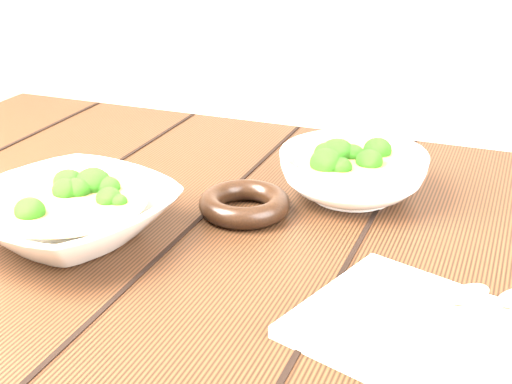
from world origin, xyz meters
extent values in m
cube|color=#341C0E|center=(0.00, 0.00, 0.73)|extent=(1.20, 0.80, 0.04)
cube|color=#341C0E|center=(-0.54, 0.34, 0.35)|extent=(0.07, 0.07, 0.71)
imported|color=silver|center=(-0.14, -0.09, 0.78)|extent=(0.28, 0.28, 0.06)
cylinder|color=#A37F49|center=(-0.14, -0.09, 0.80)|extent=(0.18, 0.18, 0.00)
ellipsoid|color=#307F1C|center=(-0.12, -0.09, 0.80)|extent=(0.04, 0.03, 0.03)
ellipsoid|color=#307F1C|center=(-0.13, -0.06, 0.80)|extent=(0.04, 0.03, 0.03)
ellipsoid|color=#307F1C|center=(-0.18, -0.06, 0.80)|extent=(0.04, 0.03, 0.03)
ellipsoid|color=#307F1C|center=(-0.17, -0.10, 0.80)|extent=(0.04, 0.03, 0.03)
ellipsoid|color=#307F1C|center=(-0.15, -0.14, 0.80)|extent=(0.04, 0.03, 0.03)
ellipsoid|color=#307F1C|center=(-0.10, -0.13, 0.80)|extent=(0.04, 0.03, 0.03)
imported|color=silver|center=(0.14, 0.15, 0.78)|extent=(0.24, 0.24, 0.06)
cylinder|color=#A37F49|center=(0.14, 0.15, 0.80)|extent=(0.16, 0.16, 0.00)
ellipsoid|color=#307F1C|center=(0.16, 0.15, 0.81)|extent=(0.03, 0.03, 0.03)
ellipsoid|color=#307F1C|center=(0.14, 0.18, 0.81)|extent=(0.03, 0.03, 0.03)
ellipsoid|color=#307F1C|center=(0.09, 0.16, 0.81)|extent=(0.03, 0.03, 0.03)
ellipsoid|color=#307F1C|center=(0.12, 0.13, 0.81)|extent=(0.03, 0.03, 0.03)
ellipsoid|color=#307F1C|center=(0.16, 0.12, 0.81)|extent=(0.03, 0.03, 0.03)
torus|color=black|center=(0.03, 0.04, 0.76)|extent=(0.15, 0.15, 0.03)
cube|color=beige|center=(0.28, -0.15, 0.76)|extent=(0.27, 0.24, 0.01)
cylinder|color=#ABA697|center=(0.27, -0.15, 0.77)|extent=(0.08, 0.12, 0.01)
ellipsoid|color=#ABA697|center=(0.31, -0.08, 0.77)|extent=(0.05, 0.06, 0.01)
cylinder|color=#ABA697|center=(0.31, -0.14, 0.77)|extent=(0.09, 0.12, 0.01)
camera|label=1|loc=(0.34, -0.71, 1.14)|focal=50.00mm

